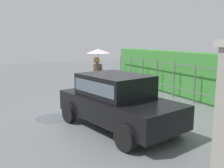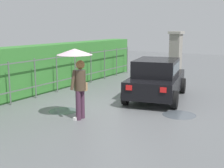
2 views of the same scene
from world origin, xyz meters
TOP-DOWN VIEW (x-y plane):
  - ground_plane at (0.00, 0.00)m, footprint 40.00×40.00m
  - car at (1.46, -0.57)m, footprint 3.97×2.48m
  - pedestrian at (-2.05, 0.38)m, footprint 1.00×1.00m
  - fence_section at (0.40, 3.32)m, footprint 12.04×0.05m
  - hedge_row at (0.40, 4.04)m, footprint 12.99×0.90m
  - puddle_near at (-0.12, -2.02)m, footprint 1.02×1.02m
  - puddle_far at (-1.63, 1.30)m, footprint 0.93×0.93m

SIDE VIEW (x-z plane):
  - ground_plane at x=0.00m, z-range 0.00..0.00m
  - puddle_near at x=-0.12m, z-range 0.00..0.00m
  - puddle_far at x=-1.63m, z-range 0.00..0.00m
  - car at x=1.46m, z-range 0.06..1.54m
  - fence_section at x=0.40m, z-range 0.08..1.58m
  - hedge_row at x=0.40m, z-range 0.00..1.90m
  - pedestrian at x=-2.05m, z-range 0.48..2.54m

